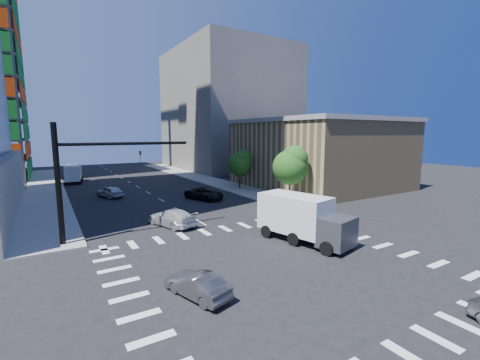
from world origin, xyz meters
TOP-DOWN VIEW (x-y plane):
  - ground at (0.00, 0.00)m, footprint 160.00×160.00m
  - road_markings at (0.00, 0.00)m, footprint 20.00×20.00m
  - sidewalk_ne at (12.50, 40.00)m, footprint 5.00×60.00m
  - sidewalk_nw at (-12.50, 40.00)m, footprint 5.00×60.00m
  - commercial_building at (25.00, 22.00)m, footprint 20.50×22.50m
  - bg_building_ne at (27.00, 55.00)m, footprint 24.00×30.00m
  - signal_mast_nw at (-10.00, 11.50)m, footprint 10.20×0.40m
  - tree_south at (12.63, 13.90)m, footprint 4.16×4.16m
  - tree_north at (12.93, 25.90)m, footprint 3.54×3.52m
  - car_nb_far at (4.89, 21.67)m, footprint 4.29×5.96m
  - car_sb_near at (-2.72, 12.38)m, footprint 3.72×5.70m
  - car_sb_mid at (-5.19, 29.26)m, footprint 3.28×4.79m
  - car_sb_cross at (-5.99, -0.74)m, footprint 2.45×4.14m
  - box_truck_near at (4.60, 2.60)m, footprint 4.36×7.28m
  - box_truck_far at (-8.19, 46.22)m, footprint 3.30×6.13m

SIDE VIEW (x-z plane):
  - ground at x=0.00m, z-range 0.00..0.00m
  - road_markings at x=0.00m, z-range 0.00..0.01m
  - sidewalk_ne at x=12.50m, z-range 0.00..0.15m
  - sidewalk_nw at x=-12.50m, z-range 0.00..0.15m
  - car_sb_cross at x=-5.99m, z-range 0.00..1.29m
  - car_nb_far at x=4.89m, z-range 0.00..1.51m
  - car_sb_mid at x=-5.19m, z-range 0.00..1.51m
  - car_sb_near at x=-2.72m, z-range 0.00..1.53m
  - box_truck_far at x=-8.19m, z-range -0.18..2.88m
  - box_truck_near at x=4.60m, z-range -0.20..3.36m
  - tree_north at x=12.93m, z-range 1.10..6.88m
  - tree_south at x=12.63m, z-range 1.27..8.10m
  - commercial_building at x=25.00m, z-range 0.01..10.61m
  - signal_mast_nw at x=-10.00m, z-range 0.99..9.99m
  - bg_building_ne at x=27.00m, z-range 0.00..28.00m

